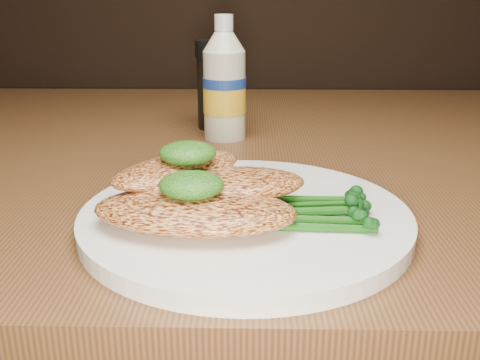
{
  "coord_description": "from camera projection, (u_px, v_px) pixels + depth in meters",
  "views": [
    {
      "loc": [
        0.02,
        0.37,
        0.95
      ],
      "look_at": [
        0.02,
        0.81,
        0.79
      ],
      "focal_mm": 41.43,
      "sensor_mm": 36.0,
      "label": 1
    }
  ],
  "objects": [
    {
      "name": "broccolini_bundle",
      "position": [
        308.0,
        204.0,
        0.45
      ],
      "size": [
        0.17,
        0.15,
        0.02
      ],
      "primitive_type": null,
      "rotation": [
        0.0,
        0.0,
        -0.35
      ],
      "color": "#195212",
      "rests_on": "plate"
    },
    {
      "name": "chicken_mid",
      "position": [
        219.0,
        185.0,
        0.47
      ],
      "size": [
        0.16,
        0.1,
        0.02
      ],
      "primitive_type": "ellipsoid",
      "rotation": [
        0.0,
        0.0,
        0.19
      ],
      "color": "#EC924B",
      "rests_on": "plate"
    },
    {
      "name": "plate",
      "position": [
        245.0,
        218.0,
        0.47
      ],
      "size": [
        0.28,
        0.28,
        0.01
      ],
      "primitive_type": "cylinder",
      "color": "white",
      "rests_on": "dining_table"
    },
    {
      "name": "pesto_front",
      "position": [
        191.0,
        185.0,
        0.43
      ],
      "size": [
        0.06,
        0.05,
        0.02
      ],
      "primitive_type": "ellipsoid",
      "rotation": [
        0.0,
        0.0,
        -0.13
      ],
      "color": "#08360A",
      "rests_on": "chicken_front"
    },
    {
      "name": "pepper_grinder",
      "position": [
        214.0,
        85.0,
        0.78
      ],
      "size": [
        0.06,
        0.06,
        0.12
      ],
      "primitive_type": null,
      "rotation": [
        0.0,
        0.0,
        0.15
      ],
      "color": "black",
      "rests_on": "dining_table"
    },
    {
      "name": "mayo_bottle",
      "position": [
        224.0,
        78.0,
        0.72
      ],
      "size": [
        0.07,
        0.07,
        0.16
      ],
      "primitive_type": null,
      "rotation": [
        0.0,
        0.0,
        0.34
      ],
      "color": "beige",
      "rests_on": "dining_table"
    },
    {
      "name": "chicken_back",
      "position": [
        177.0,
        170.0,
        0.49
      ],
      "size": [
        0.14,
        0.14,
        0.02
      ],
      "primitive_type": "ellipsoid",
      "rotation": [
        0.0,
        0.0,
        0.77
      ],
      "color": "#EC924B",
      "rests_on": "plate"
    },
    {
      "name": "chicken_front",
      "position": [
        195.0,
        211.0,
        0.44
      ],
      "size": [
        0.17,
        0.1,
        0.03
      ],
      "primitive_type": "ellipsoid",
      "rotation": [
        0.0,
        0.0,
        -0.09
      ],
      "color": "#EC924B",
      "rests_on": "plate"
    },
    {
      "name": "pesto_back",
      "position": [
        188.0,
        153.0,
        0.48
      ],
      "size": [
        0.05,
        0.05,
        0.02
      ],
      "primitive_type": "ellipsoid",
      "rotation": [
        0.0,
        0.0,
        0.01
      ],
      "color": "#08360A",
      "rests_on": "chicken_back"
    }
  ]
}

